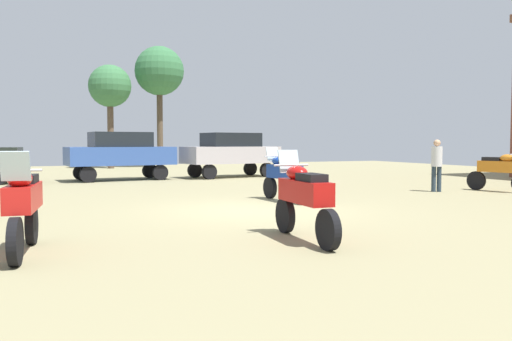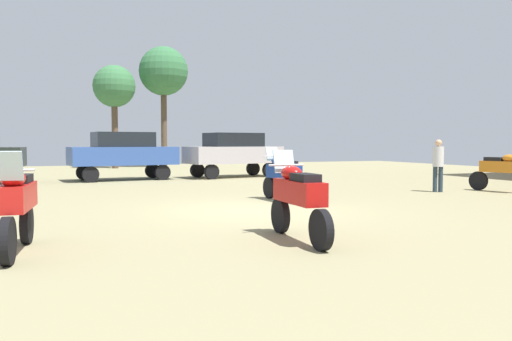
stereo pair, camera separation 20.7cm
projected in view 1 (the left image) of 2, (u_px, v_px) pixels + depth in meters
The scene contains 10 objects.
ground_plane at pixel (256, 210), 11.99m from camera, with size 44.00×52.00×0.02m.
motorcycle_1 at pixel (304, 196), 8.22m from camera, with size 0.62×2.20×1.44m.
motorcycle_2 at pixel (284, 175), 13.78m from camera, with size 0.62×2.20×1.44m.
motorcycle_4 at pixel (23, 204), 7.18m from camera, with size 0.62×2.10×1.46m.
motorcycle_6 at pixel (499, 169), 16.44m from camera, with size 0.77×2.07×1.45m.
car_1 at pixel (121, 152), 21.42m from camera, with size 4.47×2.24×2.00m.
car_3 at pixel (231, 151), 23.29m from camera, with size 4.53×2.47×2.00m.
person_2 at pixel (437, 161), 16.37m from camera, with size 0.46×0.46×1.66m.
tree_1 at pixel (110, 88), 31.04m from camera, with size 2.54×2.54×6.25m.
tree_5 at pixel (159, 72), 32.40m from camera, with size 3.07×3.07×7.61m.
Camera 1 is at (-4.62, -11.00, 1.59)m, focal length 36.20 mm.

